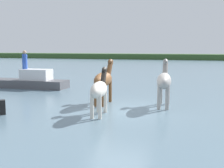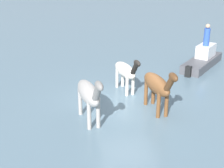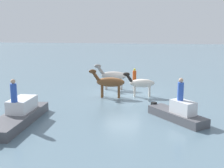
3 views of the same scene
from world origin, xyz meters
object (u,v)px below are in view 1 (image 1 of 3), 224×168
(horse_chestnut_trailing, at_px, (164,81))
(horse_dun_straggler, at_px, (104,80))
(person_helmsman_aft, at_px, (25,60))
(boat_launch_far, at_px, (29,83))
(horse_rear_stallion, at_px, (99,90))

(horse_chestnut_trailing, bearing_deg, horse_dun_straggler, 89.09)
(horse_chestnut_trailing, relative_size, horse_dun_straggler, 1.02)
(person_helmsman_aft, bearing_deg, boat_launch_far, -3.88)
(horse_chestnut_trailing, xyz_separation_m, horse_dun_straggler, (-2.72, -0.20, -0.02))
(horse_rear_stallion, height_order, person_helmsman_aft, person_helmsman_aft)
(horse_rear_stallion, bearing_deg, boat_launch_far, 41.35)
(horse_chestnut_trailing, bearing_deg, boat_launch_far, 63.92)
(horse_dun_straggler, relative_size, boat_launch_far, 0.47)
(horse_chestnut_trailing, height_order, boat_launch_far, horse_chestnut_trailing)
(horse_rear_stallion, relative_size, horse_dun_straggler, 0.89)
(horse_chestnut_trailing, bearing_deg, horse_rear_stallion, 133.82)
(horse_rear_stallion, xyz_separation_m, boat_launch_far, (-6.98, 5.94, -0.66))
(horse_chestnut_trailing, distance_m, boat_launch_far, 9.79)
(boat_launch_far, distance_m, person_helmsman_aft, 1.47)
(horse_rear_stallion, relative_size, person_helmsman_aft, 1.95)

